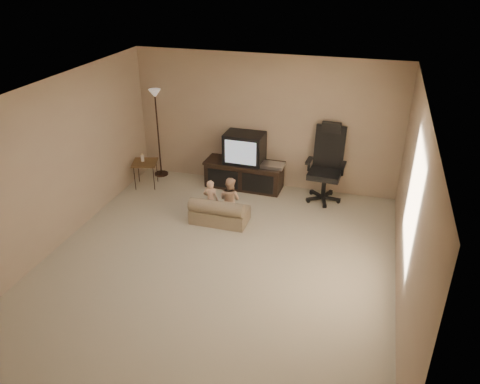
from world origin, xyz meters
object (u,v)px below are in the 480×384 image
at_px(floor_lamp, 156,114).
at_px(child_sofa, 219,213).
at_px(tv_stand, 245,165).
at_px(office_chair, 326,173).
at_px(side_table, 145,163).
at_px(toddler_left, 211,200).
at_px(toddler_right, 230,199).

bearing_deg(floor_lamp, child_sofa, -40.35).
xyz_separation_m(tv_stand, office_chair, (1.54, -0.05, 0.05)).
bearing_deg(side_table, toddler_left, -27.73).
bearing_deg(side_table, child_sofa, -27.32).
height_order(office_chair, child_sofa, office_chair).
distance_m(tv_stand, toddler_left, 1.38).
relative_size(office_chair, toddler_right, 1.79).
bearing_deg(toddler_left, child_sofa, 159.85).
distance_m(tv_stand, child_sofa, 1.45).
height_order(office_chair, side_table, office_chair).
xyz_separation_m(side_table, toddler_right, (1.96, -0.80, -0.09)).
bearing_deg(tv_stand, child_sofa, -90.12).
distance_m(child_sofa, toddler_right, 0.29).
bearing_deg(side_table, tv_stand, 15.13).
bearing_deg(floor_lamp, toddler_left, -41.76).
relative_size(side_table, floor_lamp, 0.39).
relative_size(tv_stand, toddler_right, 1.94).
distance_m(floor_lamp, toddler_left, 2.32).
xyz_separation_m(floor_lamp, child_sofa, (1.75, -1.49, -1.10)).
distance_m(tv_stand, floor_lamp, 1.98).
bearing_deg(tv_stand, toddler_left, -96.91).
xyz_separation_m(office_chair, toddler_left, (-1.73, -1.31, -0.14)).
bearing_deg(toddler_left, tv_stand, -95.54).
bearing_deg(floor_lamp, office_chair, -1.90).
relative_size(tv_stand, floor_lamp, 0.87).
relative_size(tv_stand, office_chair, 1.09).
relative_size(office_chair, toddler_left, 1.93).
height_order(tv_stand, side_table, tv_stand).
distance_m(toddler_left, toddler_right, 0.32).
height_order(tv_stand, child_sofa, tv_stand).
bearing_deg(child_sofa, side_table, 152.93).
relative_size(tv_stand, child_sofa, 1.63).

